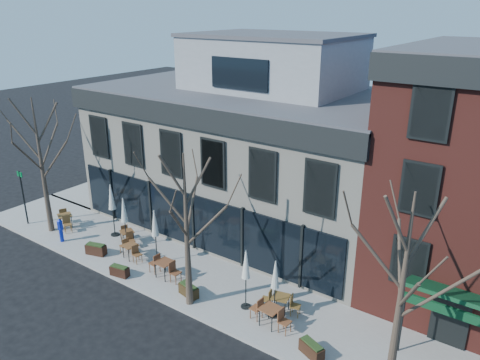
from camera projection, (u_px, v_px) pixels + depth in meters
The scene contains 24 objects.
ground at pixel (196, 252), 25.64m from camera, with size 120.00×120.00×0.00m, color black.
sidewalk_front at pixel (218, 288), 22.20m from camera, with size 33.50×4.70×0.15m, color gray.
sidewalk_side at pixel (136, 178), 36.32m from camera, with size 4.50×12.00×0.15m, color gray.
corner_building at pixel (250, 148), 27.81m from camera, with size 18.39×10.39×11.10m.
tree_corner at pixel (42, 165), 26.34m from camera, with size 3.93×3.98×7.92m.
tree_mid at pixel (187, 230), 19.70m from camera, with size 3.50×3.55×7.04m.
tree_right at pixel (401, 298), 14.71m from camera, with size 3.72×3.77×7.48m.
sign_pole at pixel (23, 194), 27.97m from camera, with size 0.50×0.10×3.40m.
call_box at pixel (61, 230), 26.21m from camera, with size 0.28×0.28×1.39m.
cafe_set_0 at pixel (65, 220), 27.95m from camera, with size 1.94×1.25×1.01m.
cafe_set_1 at pixel (127, 236), 26.10m from camera, with size 1.75×1.09×0.91m.
cafe_set_2 at pixel (131, 250), 24.58m from camera, with size 1.82×0.84×0.93m.
cafe_set_3 at pixel (165, 267), 22.81m from camera, with size 1.98×0.82×1.04m.
cafe_set_4 at pixel (270, 314), 19.34m from camera, with size 1.97×0.84×1.03m.
cafe_set_5 at pixel (281, 302), 20.21m from camera, with size 1.84×0.86×0.94m.
umbrella_0 at pixel (112, 200), 26.42m from camera, with size 0.50×0.50×3.15m.
umbrella_1 at pixel (124, 213), 25.16m from camera, with size 0.47×0.47×2.91m.
umbrella_2 at pixel (155, 226), 23.59m from camera, with size 0.47×0.47×2.95m.
umbrella_3 at pixel (246, 267), 19.99m from camera, with size 0.46×0.46×2.85m.
umbrella_4 at pixel (275, 278), 19.43m from camera, with size 0.43×0.43×2.70m.
planter_0 at pixel (96, 249), 24.99m from camera, with size 1.17×0.73×0.61m.
planter_1 at pixel (120, 271), 23.01m from camera, with size 1.02×0.56×0.54m.
planter_2 at pixel (189, 290), 21.41m from camera, with size 1.10×0.61×0.58m.
planter_3 at pixel (312, 349), 17.73m from camera, with size 1.13×0.78×0.59m.
Camera 1 is at (15.15, -17.01, 12.65)m, focal length 35.00 mm.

